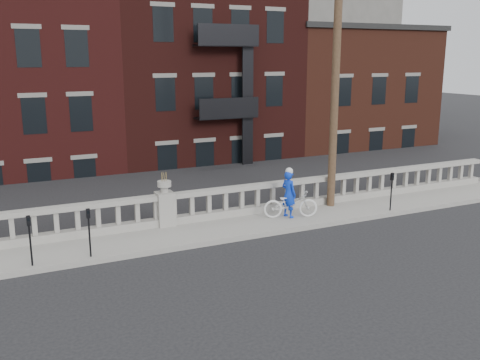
# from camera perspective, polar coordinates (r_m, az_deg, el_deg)

# --- Properties ---
(ground) EXTENTS (120.00, 120.00, 0.00)m
(ground) POSITION_cam_1_polar(r_m,az_deg,el_deg) (14.11, -2.93, -9.85)
(ground) COLOR black
(ground) RESTS_ON ground
(sidewalk) EXTENTS (32.00, 2.20, 0.15)m
(sidewalk) POSITION_cam_1_polar(r_m,az_deg,el_deg) (16.72, -6.93, -5.94)
(sidewalk) COLOR gray
(sidewalk) RESTS_ON ground
(balustrade) EXTENTS (28.00, 0.34, 1.03)m
(balustrade) POSITION_cam_1_polar(r_m,az_deg,el_deg) (17.41, -7.99, -3.25)
(balustrade) COLOR gray
(balustrade) RESTS_ON sidewalk
(planter_pedestal) EXTENTS (0.55, 0.55, 1.76)m
(planter_pedestal) POSITION_cam_1_polar(r_m,az_deg,el_deg) (17.36, -8.01, -2.65)
(planter_pedestal) COLOR gray
(planter_pedestal) RESTS_ON sidewalk
(lower_level) EXTENTS (80.00, 44.00, 20.80)m
(lower_level) POSITION_cam_1_polar(r_m,az_deg,el_deg) (35.61, -16.73, 7.90)
(lower_level) COLOR #605E59
(lower_level) RESTS_ON ground
(utility_pole) EXTENTS (1.60, 0.28, 10.00)m
(utility_pole) POSITION_cam_1_polar(r_m,az_deg,el_deg) (19.20, 10.21, 12.10)
(utility_pole) COLOR #422D1E
(utility_pole) RESTS_ON sidewalk
(parking_meter_b) EXTENTS (0.10, 0.09, 1.36)m
(parking_meter_b) POSITION_cam_1_polar(r_m,az_deg,el_deg) (14.88, -21.52, -5.47)
(parking_meter_b) COLOR black
(parking_meter_b) RESTS_ON sidewalk
(parking_meter_c) EXTENTS (0.10, 0.09, 1.36)m
(parking_meter_c) POSITION_cam_1_polar(r_m,az_deg,el_deg) (15.03, -15.81, -4.85)
(parking_meter_c) COLOR black
(parking_meter_c) RESTS_ON sidewalk
(parking_meter_d) EXTENTS (0.10, 0.09, 1.36)m
(parking_meter_d) POSITION_cam_1_polar(r_m,az_deg,el_deg) (19.55, 15.86, -0.74)
(parking_meter_d) COLOR black
(parking_meter_d) RESTS_ON sidewalk
(bicycle) EXTENTS (1.95, 1.21, 0.97)m
(bicycle) POSITION_cam_1_polar(r_m,az_deg,el_deg) (18.16, 5.42, -2.52)
(bicycle) COLOR silver
(bicycle) RESTS_ON sidewalk
(cyclist) EXTENTS (0.54, 0.67, 1.61)m
(cyclist) POSITION_cam_1_polar(r_m,az_deg,el_deg) (18.12, 5.22, -1.50)
(cyclist) COLOR #0D34CC
(cyclist) RESTS_ON sidewalk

